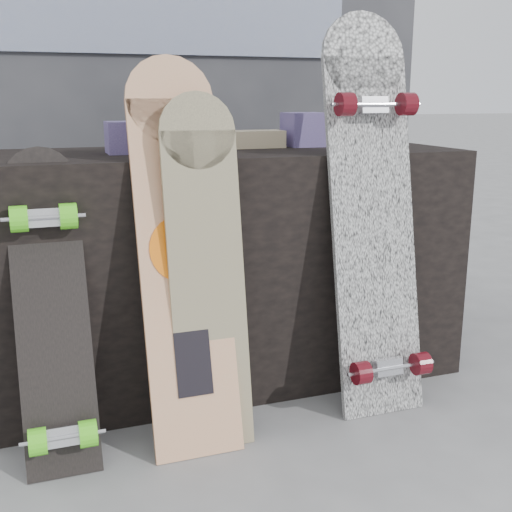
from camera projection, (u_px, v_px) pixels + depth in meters
name	position (u px, v px, depth m)	size (l,w,h in m)	color
ground	(274.00, 437.00, 1.89)	(60.00, 60.00, 0.00)	slate
vendor_table	(223.00, 265.00, 2.25)	(1.60, 0.60, 0.80)	black
booth	(167.00, 67.00, 2.86)	(2.40, 0.22, 2.20)	#333338
merch_box_purple	(135.00, 137.00, 2.04)	(0.18, 0.12, 0.10)	#463C7A
merch_box_small	(305.00, 129.00, 2.33)	(0.14, 0.14, 0.12)	#463C7A
merch_box_flat	(252.00, 139.00, 2.26)	(0.22, 0.10, 0.06)	#D1B78C
longboard_geisha	(182.00, 243.00, 1.80)	(0.25, 0.32, 1.09)	beige
longboard_celtic	(206.00, 261.00, 1.79)	(0.22, 0.19, 0.99)	beige
longboard_cascadia	(373.00, 207.00, 1.99)	(0.28, 0.33, 1.23)	white
skateboard_dark	(51.00, 306.00, 1.72)	(0.19, 0.37, 0.85)	black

